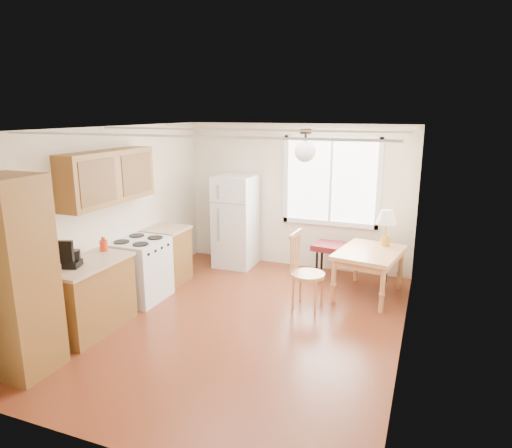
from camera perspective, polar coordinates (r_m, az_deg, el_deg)
The scene contains 11 objects.
room_shell at distance 5.68m, azimuth -1.97°, elevation -0.85°, with size 4.60×5.60×2.62m.
kitchen_run at distance 6.17m, azimuth -19.22°, elevation -4.42°, with size 0.65×3.40×2.20m.
window_unit at distance 7.77m, azimuth 9.36°, elevation 5.24°, with size 1.64×0.05×1.51m.
pendant_light at distance 5.66m, azimuth 6.18°, elevation 9.16°, with size 0.26×0.26×0.40m.
refrigerator at distance 8.06m, azimuth -2.57°, elevation 0.37°, with size 0.67×0.70×1.62m.
bench at distance 7.48m, azimuth 11.93°, elevation -3.33°, with size 1.32×0.65×0.58m.
dining_table at distance 6.96m, azimuth 13.97°, elevation -4.05°, with size 1.02×1.25×0.70m.
chair at distance 6.41m, azimuth 5.68°, elevation -5.08°, with size 0.47×0.47×1.08m.
table_lamp at distance 7.17m, azimuth 16.02°, elevation 0.52°, with size 0.32×0.32×0.55m.
coffee_maker at distance 5.81m, azimuth -22.16°, elevation -3.86°, with size 0.23×0.27×0.35m.
kettle at distance 6.35m, azimuth -18.51°, elevation -2.52°, with size 0.10×0.10×0.20m.
Camera 1 is at (2.17, -5.05, 2.70)m, focal length 32.00 mm.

